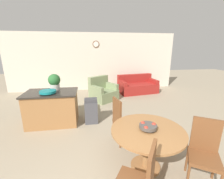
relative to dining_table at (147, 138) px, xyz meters
The scene contains 11 objects.
wall_back 5.40m from the dining_table, 97.27° to the left, with size 8.00×0.09×2.70m.
dining_table is the anchor object (origin of this frame).
dining_chair_near_right 0.83m from the dining_table, 26.89° to the right, with size 0.58×0.58×1.00m.
dining_chair_far_side 0.83m from the dining_table, 108.11° to the left, with size 0.50×0.50×1.00m.
fruit_bowl 0.22m from the dining_table, 149.61° to the left, with size 0.28×0.28×0.11m.
kitchen_island 2.70m from the dining_table, 135.05° to the left, with size 1.33×0.84×0.89m.
teal_bowl 2.64m from the dining_table, 138.00° to the left, with size 0.40×0.40×0.08m.
potted_plant 2.88m from the dining_table, 130.78° to the left, with size 0.32×0.32×0.43m.
trash_bin 2.00m from the dining_table, 116.58° to the left, with size 0.35×0.26×0.69m.
couch 4.64m from the dining_table, 73.84° to the left, with size 1.82×1.17×0.80m.
armchair 3.67m from the dining_table, 96.12° to the left, with size 1.21×1.20×0.92m.
Camera 1 is at (-0.22, -1.06, 2.00)m, focal length 24.00 mm.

